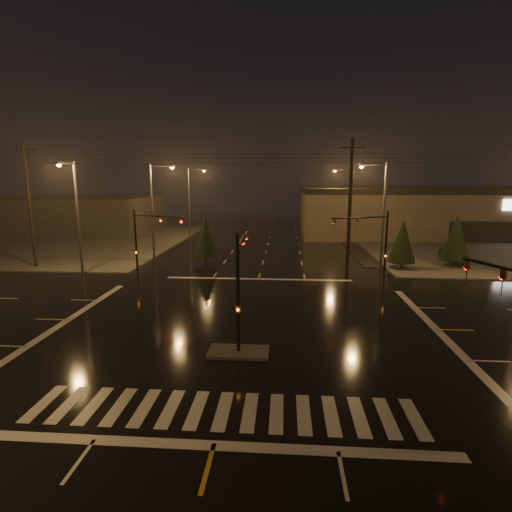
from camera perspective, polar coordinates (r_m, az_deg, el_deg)
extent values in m
plane|color=black|center=(24.08, -1.40, -9.76)|extent=(140.00, 140.00, 0.00)
cube|color=#46433E|center=(59.92, 31.73, 1.20)|extent=(36.00, 36.00, 0.12)
cube|color=#46433E|center=(62.09, -27.16, 1.92)|extent=(36.00, 36.00, 0.12)
cube|color=#46433E|center=(20.37, -2.52, -13.53)|extent=(3.00, 1.60, 0.15)
cube|color=beige|center=(16.04, -4.72, -21.14)|extent=(15.00, 2.60, 0.01)
cube|color=beige|center=(14.41, -6.07, -25.32)|extent=(16.00, 0.50, 0.01)
cube|color=beige|center=(34.55, 0.36, -3.30)|extent=(16.00, 0.50, 0.01)
cube|color=#6A5E4C|center=(76.03, 29.85, 5.74)|extent=(60.00, 28.00, 7.00)
cube|color=black|center=(75.88, 30.09, 8.21)|extent=(60.20, 28.20, 0.80)
cube|color=#3C3735|center=(74.60, -25.91, 5.47)|extent=(30.00, 18.00, 5.60)
cylinder|color=black|center=(19.35, -2.59, -5.62)|extent=(0.18, 0.18, 6.00)
cylinder|color=black|center=(21.00, -1.93, 2.69)|extent=(0.12, 4.50, 0.12)
imported|color=#594707|center=(23.00, -1.40, 3.30)|extent=(0.16, 0.20, 1.00)
cube|color=#594707|center=(19.56, -2.57, -7.58)|extent=(0.25, 0.18, 0.35)
cylinder|color=black|center=(34.39, 18.05, 1.19)|extent=(0.18, 0.18, 6.00)
cylinder|color=black|center=(32.74, 14.65, 5.32)|extent=(4.74, 1.82, 0.12)
imported|color=#594707|center=(31.67, 11.12, 5.20)|extent=(0.24, 0.22, 1.00)
cube|color=#594707|center=(34.50, 17.98, 0.04)|extent=(0.25, 0.18, 0.35)
cylinder|color=black|center=(35.71, -16.76, 1.60)|extent=(0.18, 0.18, 6.00)
cylinder|color=black|center=(33.82, -13.77, 5.53)|extent=(4.74, 1.82, 0.12)
imported|color=#594707|center=(32.50, -10.61, 5.36)|extent=(0.24, 0.22, 1.00)
cube|color=#594707|center=(35.82, -16.70, 0.50)|extent=(0.25, 0.18, 0.35)
cylinder|color=black|center=(16.04, 32.39, -1.61)|extent=(1.48, 3.80, 0.12)
imported|color=#594707|center=(17.26, 27.96, -0.57)|extent=(0.22, 0.24, 1.00)
cylinder|color=#38383A|center=(42.82, -14.62, 5.90)|extent=(0.24, 0.24, 10.00)
cylinder|color=#38383A|center=(42.32, -13.36, 12.41)|extent=(2.40, 0.14, 0.14)
cube|color=#38383A|center=(42.01, -11.89, 12.41)|extent=(0.70, 0.30, 0.18)
sphere|color=orange|center=(42.00, -11.89, 12.24)|extent=(0.32, 0.32, 0.32)
cylinder|color=#38383A|center=(58.16, -9.57, 7.34)|extent=(0.24, 0.24, 10.00)
cylinder|color=#38383A|center=(57.80, -8.54, 12.12)|extent=(2.40, 0.14, 0.14)
cube|color=#38383A|center=(57.57, -7.45, 12.10)|extent=(0.70, 0.30, 0.18)
sphere|color=orange|center=(57.56, -7.45, 11.97)|extent=(0.32, 0.32, 0.32)
cylinder|color=#38383A|center=(39.68, 17.76, 5.36)|extent=(0.24, 0.24, 10.00)
cylinder|color=#38383A|center=(39.28, 16.43, 12.40)|extent=(2.40, 0.14, 0.14)
cube|color=#38383A|center=(39.06, 14.81, 12.42)|extent=(0.70, 0.30, 0.18)
sphere|color=orange|center=(39.06, 14.80, 12.23)|extent=(0.32, 0.32, 0.32)
cylinder|color=#38383A|center=(59.25, 13.27, 7.27)|extent=(0.24, 0.24, 10.00)
cylinder|color=#38383A|center=(58.98, 12.30, 11.96)|extent=(2.40, 0.14, 0.14)
cube|color=#38383A|center=(58.84, 11.22, 11.96)|extent=(0.70, 0.30, 0.18)
sphere|color=orange|center=(58.84, 11.21, 11.83)|extent=(0.32, 0.32, 0.32)
cylinder|color=#38383A|center=(38.65, -24.07, 4.79)|extent=(0.24, 0.24, 10.00)
cylinder|color=#38383A|center=(37.46, -25.52, 11.88)|extent=(0.14, 2.40, 0.14)
cube|color=#38383A|center=(36.50, -26.38, 11.79)|extent=(0.30, 0.70, 0.18)
sphere|color=orange|center=(36.50, -26.36, 11.58)|extent=(0.32, 0.32, 0.32)
cylinder|color=black|center=(43.80, -29.61, 6.25)|extent=(0.32, 0.32, 12.00)
cube|color=black|center=(43.81, -30.27, 13.02)|extent=(2.20, 0.12, 0.12)
cylinder|color=black|center=(36.95, 13.25, 6.77)|extent=(0.32, 0.32, 12.00)
cube|color=black|center=(36.97, 13.61, 14.83)|extent=(2.20, 0.12, 0.12)
cylinder|color=black|center=(40.69, 19.98, -1.29)|extent=(0.18, 0.18, 0.70)
cone|color=black|center=(40.29, 20.20, 1.99)|extent=(2.57, 2.57, 4.01)
cylinder|color=black|center=(43.72, 26.38, -0.96)|extent=(0.18, 0.18, 0.70)
cone|color=black|center=(43.32, 26.66, 2.30)|extent=(2.78, 2.78, 4.34)
cylinder|color=black|center=(41.36, -7.17, -0.51)|extent=(0.18, 0.18, 0.70)
cone|color=black|center=(40.96, -7.25, 2.74)|extent=(2.58, 2.58, 4.04)
imported|color=black|center=(46.68, 26.40, 0.27)|extent=(1.95, 4.62, 1.56)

